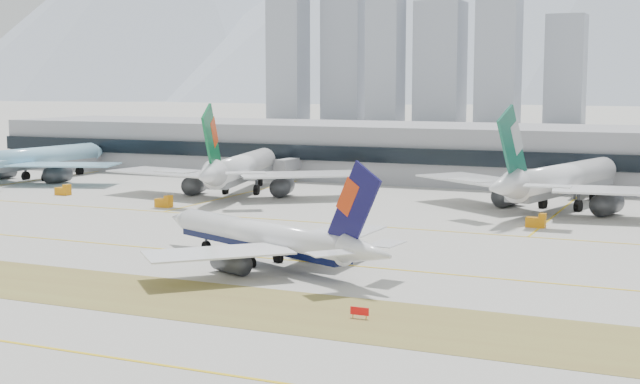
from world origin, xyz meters
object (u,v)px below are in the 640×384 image
at_px(widebody_cathay, 559,181).
at_px(widebody_korean, 32,160).
at_px(widebody_eva, 240,170).
at_px(taxiing_airliner, 268,238).
at_px(terminal, 459,153).

bearing_deg(widebody_cathay, widebody_korean, 104.10).
height_order(widebody_korean, widebody_eva, widebody_eva).
xyz_separation_m(taxiing_airliner, widebody_korean, (-111.03, 75.80, 1.66)).
xyz_separation_m(taxiing_airliner, terminal, (-5.04, 124.60, 3.47)).
xyz_separation_m(widebody_cathay, terminal, (-34.47, 49.24, 1.45)).
bearing_deg(taxiing_airliner, widebody_eva, -34.43).
relative_size(taxiing_airliner, widebody_cathay, 0.76).
xyz_separation_m(widebody_korean, widebody_cathay, (140.46, -0.44, 0.37)).
bearing_deg(widebody_korean, widebody_eva, -90.80).
distance_m(taxiing_airliner, widebody_korean, 134.45).
height_order(widebody_korean, terminal, widebody_korean).
bearing_deg(widebody_eva, terminal, -49.74).
bearing_deg(widebody_korean, widebody_cathay, -86.99).
bearing_deg(taxiing_airliner, widebody_korean, -10.56).
bearing_deg(widebody_cathay, widebody_eva, 107.57).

